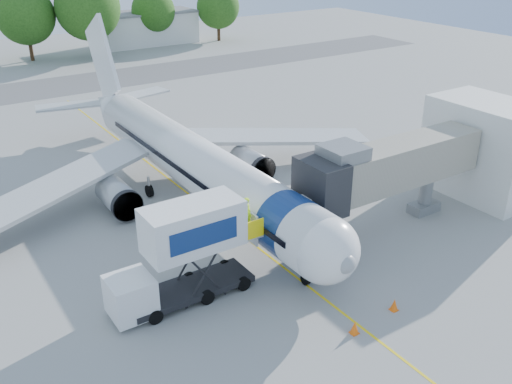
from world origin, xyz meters
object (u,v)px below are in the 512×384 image
aircraft (191,160)px  jet_bridge (383,169)px  ground_tug (441,363)px  catering_hiloader (183,255)px

aircraft → jet_bridge: aircraft is taller
aircraft → jet_bridge: (7.99, -11.12, 1.39)m
aircraft → ground_tug: bearing=-88.6°
catering_hiloader → jet_bridge: bearing=0.0°
aircraft → ground_tug: (0.57, -22.62, -2.23)m
aircraft → catering_hiloader: (-6.26, -11.12, -0.18)m
aircraft → jet_bridge: size_ratio=2.71×
jet_bridge → catering_hiloader: 14.34m
ground_tug → jet_bridge: bearing=63.4°
jet_bridge → ground_tug: 14.16m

